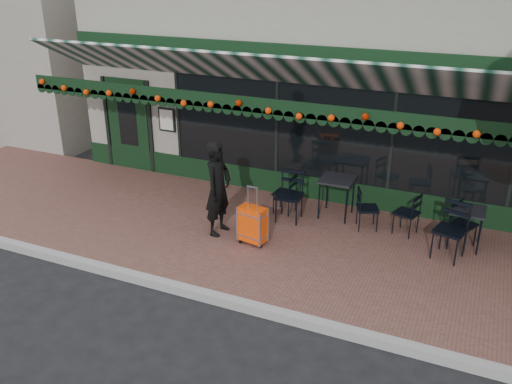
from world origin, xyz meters
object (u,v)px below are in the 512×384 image
at_px(woman, 218,189).
at_px(chair_a_left, 407,213).
at_px(chair_a_front, 450,231).
at_px(chair_b_front, 289,196).
at_px(chair_a_right, 463,225).
at_px(cafe_table_b, 337,182).
at_px(suitcase, 253,225).
at_px(chair_b_left, 285,193).
at_px(chair_b_right, 368,209).
at_px(cafe_table_a, 468,213).

xyz_separation_m(woman, chair_a_left, (3.20, 1.36, -0.48)).
bearing_deg(chair_a_front, chair_b_front, -170.64).
bearing_deg(chair_a_right, cafe_table_b, 107.89).
distance_m(woman, cafe_table_b, 2.39).
distance_m(chair_a_right, chair_a_front, 0.58).
relative_size(suitcase, chair_b_front, 1.10).
distance_m(woman, chair_a_front, 4.10).
bearing_deg(chair_b_left, chair_b_right, 92.48).
distance_m(chair_a_left, chair_a_right, 1.00).
bearing_deg(suitcase, chair_b_front, 87.43).
relative_size(chair_a_left, chair_b_left, 1.00).
bearing_deg(chair_b_front, cafe_table_b, 30.38).
xyz_separation_m(cafe_table_a, chair_b_right, (-1.74, -0.00, -0.25)).
xyz_separation_m(cafe_table_b, chair_a_front, (2.22, -0.83, -0.22)).
xyz_separation_m(woman, chair_b_right, (2.49, 1.27, -0.48)).
height_order(chair_b_left, chair_b_right, chair_b_left).
xyz_separation_m(chair_a_left, chair_b_front, (-2.19, -0.34, 0.09)).
bearing_deg(cafe_table_b, chair_a_left, -8.64).
xyz_separation_m(woman, chair_b_front, (1.01, 1.01, -0.39)).
height_order(chair_a_left, chair_a_right, chair_a_right).
bearing_deg(woman, cafe_table_a, -70.10).
height_order(cafe_table_b, chair_b_left, chair_b_left).
distance_m(woman, cafe_table_a, 4.43).
height_order(cafe_table_b, chair_b_front, chair_b_front).
bearing_deg(suitcase, woman, 179.04).
relative_size(woman, chair_b_left, 2.18).
relative_size(cafe_table_a, chair_b_right, 0.89).
bearing_deg(chair_b_left, suitcase, 1.91).
bearing_deg(chair_b_left, chair_a_right, 93.23).
distance_m(cafe_table_a, chair_a_left, 1.07).
distance_m(chair_b_left, chair_b_front, 0.38).
xyz_separation_m(woman, chair_b_left, (0.80, 1.32, -0.48)).
height_order(cafe_table_a, chair_b_front, chair_b_front).
distance_m(woman, chair_b_front, 1.48).
distance_m(woman, chair_a_right, 4.41).
bearing_deg(suitcase, chair_a_front, 25.20).
distance_m(woman, chair_b_right, 2.84).
height_order(chair_a_left, chair_b_left, chair_b_left).
relative_size(cafe_table_b, chair_b_front, 0.80).
bearing_deg(chair_a_right, chair_a_left, 110.20).
relative_size(chair_a_right, chair_b_right, 1.01).
relative_size(woman, chair_a_right, 2.18).
relative_size(chair_a_left, chair_a_front, 0.81).
distance_m(cafe_table_a, chair_b_left, 3.44).
relative_size(cafe_table_b, chair_a_front, 0.80).
height_order(cafe_table_b, chair_a_front, chair_a_front).
bearing_deg(woman, suitcase, -97.88).
bearing_deg(cafe_table_a, chair_a_left, 175.43).
distance_m(cafe_table_b, chair_b_right, 0.82).
height_order(suitcase, cafe_table_b, suitcase).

